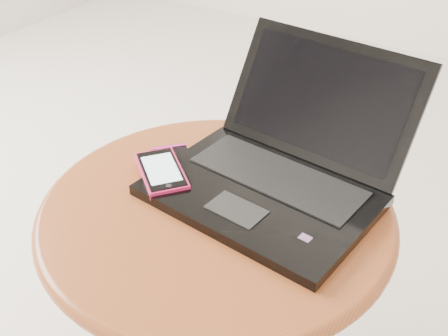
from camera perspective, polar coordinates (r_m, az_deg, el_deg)
The scene contains 4 objects.
table at distance 0.97m, azimuth -0.76°, elevation -8.37°, with size 0.58×0.58×0.46m.
laptop at distance 0.94m, azimuth 5.60°, elevation 0.21°, with size 0.39×0.39×0.21m.
phone_black at distance 0.99m, azimuth -5.06°, elevation 0.25°, with size 0.13×0.13×0.01m.
phone_pink at distance 0.96m, azimuth -6.37°, elevation -0.41°, with size 0.14×0.13×0.02m.
Camera 1 is at (0.34, -0.55, 1.02)m, focal length 45.01 mm.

